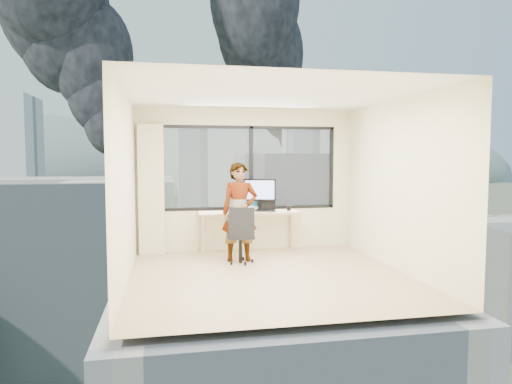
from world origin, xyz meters
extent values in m
cube|color=tan|center=(0.00, 0.00, 0.00)|extent=(4.00, 4.00, 0.01)
cube|color=white|center=(0.00, 0.00, 2.60)|extent=(4.00, 4.00, 0.01)
cube|color=#F6EABE|center=(0.00, -2.00, 1.30)|extent=(4.00, 0.01, 2.60)
cube|color=#F6EABE|center=(-2.00, 0.00, 1.30)|extent=(0.01, 4.00, 2.60)
cube|color=#F6EABE|center=(2.00, 0.00, 1.30)|extent=(0.01, 4.00, 2.60)
cube|color=beige|center=(-1.72, 1.88, 1.15)|extent=(0.45, 0.14, 2.30)
cube|color=tan|center=(0.00, 1.66, 0.38)|extent=(1.80, 0.60, 0.75)
imported|color=#2D2D33|center=(-0.27, 1.04, 0.82)|extent=(0.60, 0.39, 1.64)
cube|color=white|center=(0.17, 1.90, 0.79)|extent=(0.31, 0.26, 0.07)
cube|color=black|center=(-0.18, 1.54, 0.76)|extent=(0.11, 0.07, 0.01)
cylinder|color=black|center=(0.74, 1.65, 0.79)|extent=(0.09, 0.09, 0.09)
ellipsoid|color=#0B4443|center=(0.19, 1.86, 0.86)|extent=(0.31, 0.21, 0.22)
cube|color=#515B3D|center=(0.00, 120.00, -14.00)|extent=(400.00, 400.00, 0.04)
cube|color=beige|center=(-9.00, 30.00, -7.00)|extent=(16.00, 12.00, 14.00)
cube|color=silver|center=(12.00, 38.00, -6.00)|extent=(14.00, 13.00, 16.00)
cube|color=silver|center=(8.00, 120.00, 1.00)|extent=(13.00, 13.00, 30.00)
cube|color=silver|center=(45.00, 140.00, -1.00)|extent=(15.00, 15.00, 26.00)
ellipsoid|color=slate|center=(100.00, 320.00, -14.00)|extent=(300.00, 220.00, 96.00)
camera|label=1|loc=(-1.44, -6.40, 1.73)|focal=32.12mm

